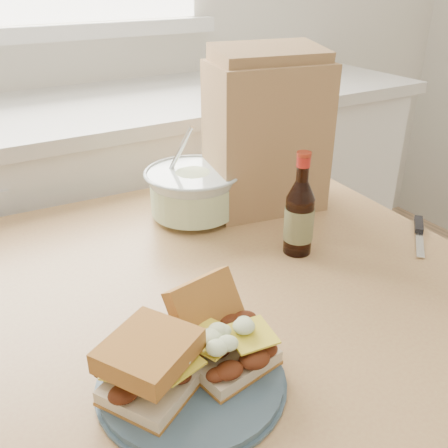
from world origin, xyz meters
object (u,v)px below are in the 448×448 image
dining_table (235,321)px  paper_bag (266,138)px  coleslaw_bowl (193,194)px  beer_bottle (299,216)px  plate (191,380)px

dining_table → paper_bag: paper_bag is taller
coleslaw_bowl → dining_table: bearing=-100.1°
dining_table → coleslaw_bowl: bearing=82.8°
dining_table → beer_bottle: bearing=4.8°
plate → beer_bottle: 0.43m
dining_table → beer_bottle: (0.15, 0.01, 0.20)m
coleslaw_bowl → paper_bag: 0.22m
coleslaw_bowl → beer_bottle: size_ratio=1.03×
dining_table → plate: size_ratio=3.81×
coleslaw_bowl → paper_bag: (0.18, -0.03, 0.11)m
coleslaw_bowl → beer_bottle: (0.11, -0.25, 0.02)m
dining_table → plate: bearing=-131.1°
coleslaw_bowl → beer_bottle: bearing=-66.9°
plate → paper_bag: size_ratio=0.76×
dining_table → beer_bottle: 0.25m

